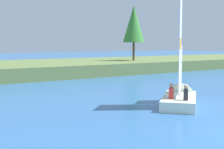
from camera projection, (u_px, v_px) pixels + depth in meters
shore_bank at (14, 69)px, 30.63m from camera, size 80.00×13.35×1.13m
shoreline_tree_midright at (134, 24)px, 35.39m from camera, size 2.37×2.37×6.07m
sailboat at (180, 95)px, 16.09m from camera, size 4.18×3.88×5.58m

